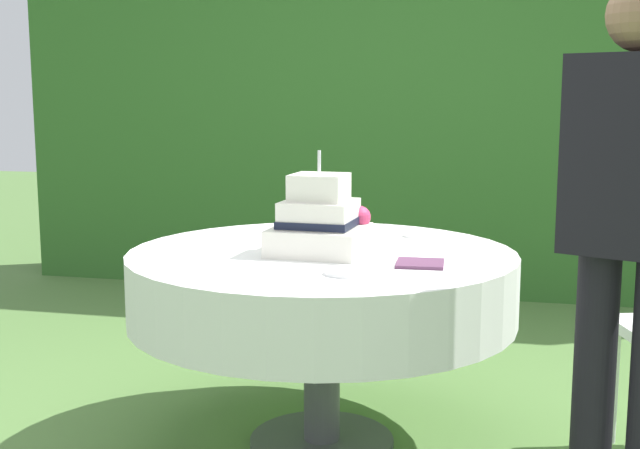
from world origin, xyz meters
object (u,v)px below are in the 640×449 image
serving_plate_near (345,272)px  serving_plate_far (422,235)px  wedding_cake (319,223)px  cake_table (322,285)px  standing_person (632,227)px  napkin_stack (420,263)px

serving_plate_near → serving_plate_far: bearing=78.1°
wedding_cake → cake_table: bearing=88.8°
serving_plate_near → standing_person: (0.83, -0.09, 0.19)m
cake_table → serving_plate_near: (0.16, -0.37, 0.13)m
wedding_cake → serving_plate_far: 0.55m
wedding_cake → serving_plate_far: (0.32, 0.43, -0.10)m
wedding_cake → napkin_stack: wedding_cake is taller
serving_plate_far → standing_person: standing_person is taller
serving_plate_far → napkin_stack: bearing=-84.5°
serving_plate_near → standing_person: size_ratio=0.08×
wedding_cake → serving_plate_near: (0.16, -0.33, -0.10)m
cake_table → serving_plate_far: size_ratio=9.48×
wedding_cake → serving_plate_far: bearing=53.6°
cake_table → napkin_stack: 0.43m
cake_table → wedding_cake: size_ratio=3.83×
cake_table → wedding_cake: bearing=-91.2°
cake_table → serving_plate_near: bearing=-66.8°
wedding_cake → standing_person: size_ratio=0.23×
standing_person → serving_plate_near: bearing=174.0°
serving_plate_far → serving_plate_near: bearing=-101.9°
cake_table → wedding_cake: (-0.00, -0.04, 0.23)m
cake_table → standing_person: standing_person is taller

